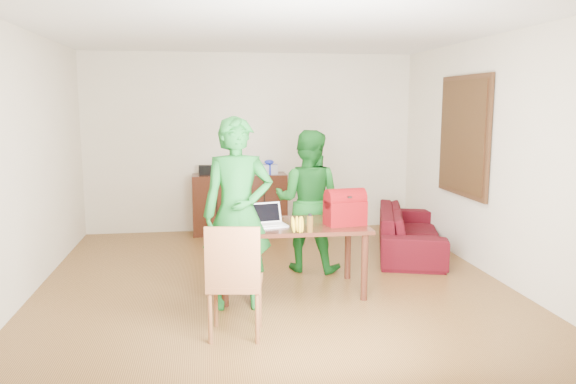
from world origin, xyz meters
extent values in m
cube|color=#4C2F13|center=(0.00, 0.00, -0.05)|extent=(5.00, 5.50, 0.10)
cube|color=white|center=(0.00, 0.00, 2.75)|extent=(5.00, 5.50, 0.10)
cube|color=beige|center=(0.00, 2.80, 1.35)|extent=(5.00, 0.10, 2.70)
cube|color=beige|center=(0.00, -2.80, 1.35)|extent=(5.00, 0.10, 2.70)
cube|color=beige|center=(-2.55, 0.00, 1.35)|extent=(0.10, 5.50, 2.70)
cube|color=beige|center=(2.55, 0.00, 1.35)|extent=(0.10, 5.50, 2.70)
cube|color=#3F2614|center=(2.46, 0.70, 1.55)|extent=(0.04, 1.28, 1.48)
cube|color=#472515|center=(2.43, 0.70, 1.55)|extent=(0.01, 1.18, 1.36)
cube|color=black|center=(-0.20, 2.51, 0.45)|extent=(1.40, 0.45, 0.90)
cube|color=black|center=(-0.70, 2.51, 0.97)|extent=(0.20, 0.14, 0.14)
cube|color=#A5A7AF|center=(0.25, 2.51, 0.97)|extent=(0.24, 0.22, 0.14)
ellipsoid|color=#1B29B0|center=(0.25, 2.51, 1.08)|extent=(0.14, 0.14, 0.07)
cube|color=black|center=(0.15, -0.26, 0.70)|extent=(1.56, 0.89, 0.04)
cylinder|color=black|center=(-0.54, -0.60, 0.34)|extent=(0.07, 0.07, 0.68)
cylinder|color=black|center=(0.84, -0.63, 0.34)|extent=(0.07, 0.07, 0.68)
cylinder|color=black|center=(-0.53, 0.11, 0.34)|extent=(0.07, 0.07, 0.68)
cylinder|color=black|center=(0.85, 0.08, 0.34)|extent=(0.07, 0.07, 0.68)
cube|color=brown|center=(-0.48, -1.29, 0.46)|extent=(0.50, 0.49, 0.05)
cube|color=brown|center=(-0.51, -1.48, 0.73)|extent=(0.44, 0.10, 0.51)
imported|color=#166622|center=(-0.41, -0.62, 0.92)|extent=(0.68, 0.45, 1.83)
imported|color=#125517|center=(0.47, 0.50, 0.82)|extent=(0.98, 0.89, 1.65)
cube|color=white|center=(-0.07, -0.35, 0.73)|extent=(0.36, 0.28, 0.02)
cube|color=black|center=(-0.07, -0.35, 0.84)|extent=(0.33, 0.14, 0.20)
cylinder|color=#523512|center=(0.28, -0.66, 0.81)|extent=(0.06, 0.06, 0.18)
cube|color=maroon|center=(0.70, -0.38, 0.87)|extent=(0.43, 0.29, 0.29)
imported|color=#400C08|center=(1.95, 1.06, 0.29)|extent=(1.33, 2.13, 0.58)
camera|label=1|loc=(-0.71, -5.84, 1.95)|focal=35.00mm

